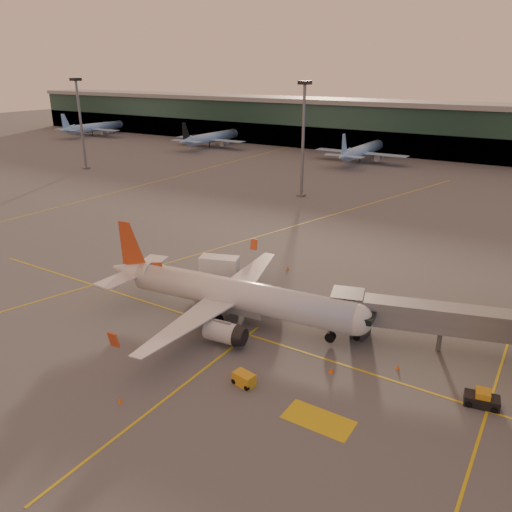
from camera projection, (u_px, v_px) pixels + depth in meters
The scene contains 16 objects.
ground at pixel (186, 342), 54.72m from camera, with size 600.00×600.00×0.00m, color #4C4F54.
taxi_markings at pixel (308, 228), 93.57m from camera, with size 100.12×173.00×0.01m.
terminal at pixel (463, 131), 163.78m from camera, with size 400.00×20.00×17.60m.
mast_west_far at pixel (80, 117), 143.50m from camera, with size 2.40×2.40×25.60m.
mast_west_near at pixel (303, 131), 111.67m from camera, with size 2.40×2.40×25.60m.
distant_aircraft_row at pixel (481, 173), 142.64m from camera, with size 350.00×34.00×13.00m.
main_airplane at pixel (231, 295), 58.20m from camera, with size 34.12×30.84×10.30m.
jet_bridge at pixel (455, 322), 51.54m from camera, with size 24.06×9.74×5.33m.
catering_truck at pixel (220, 269), 68.39m from camera, with size 5.72×3.88×4.08m.
gpu_cart at pixel (244, 379), 47.09m from camera, with size 2.28×1.58×1.23m.
pushback_tug at pixel (482, 399), 44.19m from camera, with size 3.19×2.08×1.52m.
cone_nose at pixel (398, 367), 49.67m from camera, with size 0.38×0.38×0.48m.
cone_tail at pixel (121, 281), 69.77m from camera, with size 0.38×0.38×0.49m.
cone_wing_right at pixel (120, 400), 44.69m from camera, with size 0.41×0.41×0.52m.
cone_wing_left at pixel (288, 268), 74.22m from camera, with size 0.46×0.46×0.58m.
cone_fwd at pixel (331, 370), 49.07m from camera, with size 0.46×0.46×0.58m.
Camera 1 is at (32.12, -36.34, 28.13)m, focal length 35.00 mm.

